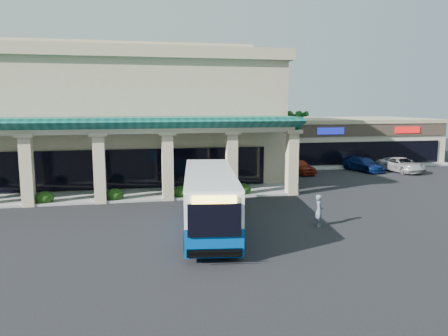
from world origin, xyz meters
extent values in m
plane|color=black|center=(0.00, 0.00, 0.00)|extent=(110.00, 110.00, 0.00)
imported|color=slate|center=(4.47, -3.08, 0.87)|extent=(0.64, 0.75, 1.74)
imported|color=maroon|center=(10.08, 14.24, 0.71)|extent=(2.57, 4.45, 1.43)
imported|color=#091C53|center=(17.01, 14.43, 0.69)|extent=(3.07, 5.07, 1.37)
imported|color=#B9B9B9|center=(20.31, 13.16, 0.70)|extent=(3.00, 5.33, 1.41)
camera|label=1|loc=(-5.31, -24.52, 6.56)|focal=35.00mm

